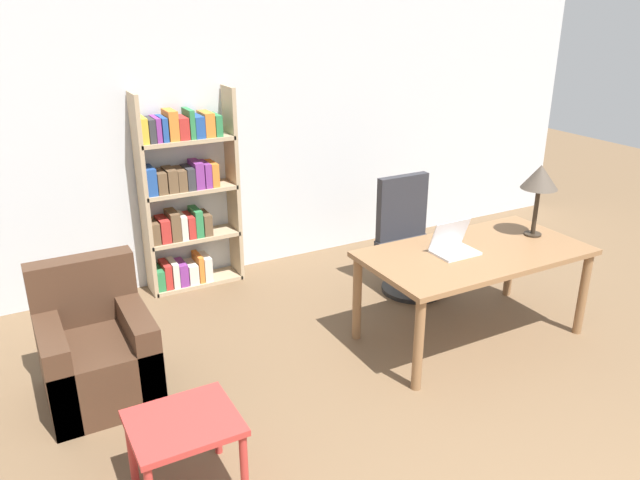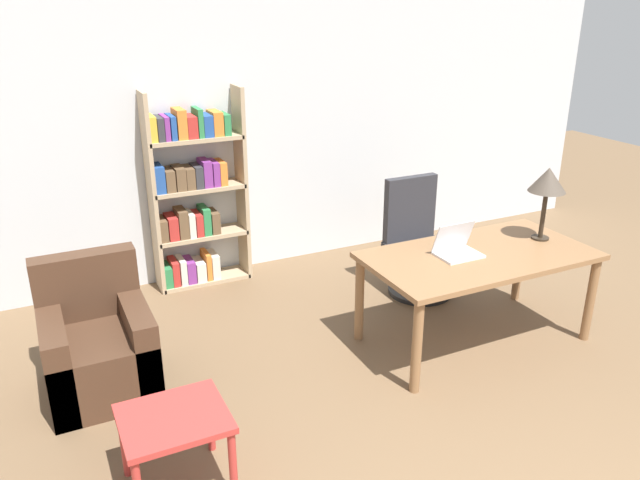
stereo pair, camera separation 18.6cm
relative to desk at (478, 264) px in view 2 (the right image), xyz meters
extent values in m
cube|color=silver|center=(-0.96, 2.16, 0.70)|extent=(8.00, 0.06, 2.70)
cube|color=olive|center=(0.00, 0.00, 0.07)|extent=(1.72, 0.90, 0.04)
cylinder|color=olive|center=(-0.80, -0.39, -0.30)|extent=(0.07, 0.07, 0.69)
cylinder|color=olive|center=(0.80, -0.39, -0.30)|extent=(0.07, 0.07, 0.69)
cylinder|color=olive|center=(-0.80, 0.39, -0.30)|extent=(0.07, 0.07, 0.69)
cylinder|color=olive|center=(0.80, 0.39, -0.30)|extent=(0.07, 0.07, 0.69)
cube|color=silver|center=(-0.17, 0.03, 0.09)|extent=(0.32, 0.24, 0.02)
cube|color=silver|center=(-0.17, 0.11, 0.22)|extent=(0.32, 0.09, 0.23)
cube|color=navy|center=(-0.17, 0.11, 0.22)|extent=(0.29, 0.07, 0.20)
cylinder|color=#2D2319|center=(0.63, 0.03, 0.09)|extent=(0.14, 0.14, 0.01)
cylinder|color=#2D2319|center=(0.63, 0.03, 0.29)|extent=(0.04, 0.04, 0.38)
cone|color=#4C4238|center=(0.63, 0.03, 0.57)|extent=(0.29, 0.29, 0.19)
cylinder|color=black|center=(0.10, 0.86, -0.63)|extent=(0.57, 0.57, 0.04)
cylinder|color=#262626|center=(0.10, 0.86, -0.45)|extent=(0.06, 0.06, 0.31)
cube|color=#2D2D33|center=(0.10, 0.86, -0.25)|extent=(0.53, 0.53, 0.10)
cube|color=#2D2D33|center=(0.10, 1.09, 0.10)|extent=(0.51, 0.08, 0.59)
cube|color=#B2332D|center=(-2.47, -0.57, -0.20)|extent=(0.56, 0.49, 0.04)
cylinder|color=#B2332D|center=(-2.22, -0.78, -0.43)|extent=(0.04, 0.04, 0.43)
cylinder|color=#B2332D|center=(-2.72, -0.35, -0.43)|extent=(0.04, 0.04, 0.43)
cylinder|color=#B2332D|center=(-2.22, -0.35, -0.43)|extent=(0.04, 0.04, 0.43)
cube|color=#472D1E|center=(-2.72, 0.56, -0.43)|extent=(0.69, 0.75, 0.44)
cube|color=#472D1E|center=(-2.72, 0.85, 0.03)|extent=(0.69, 0.16, 0.47)
cube|color=#472D1E|center=(-2.98, 0.56, -0.34)|extent=(0.16, 0.75, 0.60)
cube|color=#472D1E|center=(-2.45, 0.56, -0.34)|extent=(0.16, 0.75, 0.60)
cube|color=tan|center=(-2.01, 1.97, 0.25)|extent=(0.04, 0.28, 1.80)
cube|color=tan|center=(-1.18, 1.97, 0.25)|extent=(0.04, 0.28, 1.80)
cube|color=tan|center=(-1.60, 1.97, -0.63)|extent=(0.82, 0.28, 0.04)
cube|color=#2D7F47|center=(-1.95, 1.97, -0.51)|extent=(0.07, 0.24, 0.19)
cube|color=#B72D28|center=(-1.88, 1.97, -0.49)|extent=(0.06, 0.24, 0.23)
cube|color=silver|center=(-1.81, 1.97, -0.49)|extent=(0.06, 0.24, 0.23)
cube|color=#7F338C|center=(-1.74, 1.97, -0.50)|extent=(0.08, 0.24, 0.21)
cube|color=silver|center=(-1.65, 1.97, -0.52)|extent=(0.09, 0.24, 0.18)
cube|color=orange|center=(-1.57, 1.97, -0.48)|extent=(0.05, 0.24, 0.25)
cube|color=silver|center=(-1.51, 1.97, -0.49)|extent=(0.07, 0.24, 0.23)
cube|color=tan|center=(-1.60, 1.97, -0.18)|extent=(0.82, 0.28, 0.04)
cube|color=brown|center=(-1.95, 1.97, -0.06)|extent=(0.07, 0.24, 0.20)
cube|color=#B72D28|center=(-1.87, 1.97, -0.06)|extent=(0.09, 0.24, 0.21)
cube|color=brown|center=(-1.77, 1.97, -0.03)|extent=(0.09, 0.24, 0.26)
cube|color=silver|center=(-1.70, 1.97, -0.05)|extent=(0.06, 0.24, 0.22)
cube|color=#B72D28|center=(-1.63, 1.97, -0.06)|extent=(0.06, 0.24, 0.20)
cube|color=#2D7F47|center=(-1.56, 1.97, -0.04)|extent=(0.07, 0.24, 0.25)
cube|color=brown|center=(-1.48, 1.97, -0.06)|extent=(0.08, 0.24, 0.20)
cube|color=tan|center=(-1.60, 1.97, 0.27)|extent=(0.82, 0.28, 0.04)
cube|color=#234C99|center=(-1.95, 1.97, 0.41)|extent=(0.09, 0.24, 0.23)
cube|color=brown|center=(-1.86, 1.97, 0.38)|extent=(0.08, 0.24, 0.19)
cube|color=brown|center=(-1.76, 1.97, 0.39)|extent=(0.08, 0.24, 0.20)
cube|color=brown|center=(-1.68, 1.97, 0.38)|extent=(0.08, 0.24, 0.19)
cube|color=#333338|center=(-1.60, 1.97, 0.39)|extent=(0.07, 0.24, 0.20)
cube|color=#7F338C|center=(-1.52, 1.97, 0.41)|extent=(0.08, 0.24, 0.24)
cube|color=#7F338C|center=(-1.45, 1.97, 0.40)|extent=(0.06, 0.24, 0.22)
cube|color=orange|center=(-1.38, 1.97, 0.40)|extent=(0.06, 0.24, 0.21)
cube|color=tan|center=(-1.60, 1.97, 0.72)|extent=(0.82, 0.28, 0.04)
cube|color=gold|center=(-1.96, 1.97, 0.85)|extent=(0.06, 0.24, 0.21)
cube|color=#333338|center=(-1.90, 1.97, 0.84)|extent=(0.06, 0.24, 0.20)
cube|color=#7F338C|center=(-1.84, 1.97, 0.84)|extent=(0.04, 0.24, 0.20)
cube|color=#234C99|center=(-1.79, 1.97, 0.84)|extent=(0.05, 0.24, 0.20)
cube|color=orange|center=(-1.72, 1.97, 0.87)|extent=(0.08, 0.24, 0.25)
cube|color=#B72D28|center=(-1.63, 1.97, 0.83)|extent=(0.09, 0.24, 0.19)
cube|color=#2D7F47|center=(-1.56, 1.97, 0.86)|extent=(0.05, 0.24, 0.25)
cube|color=#234C99|center=(-1.49, 1.97, 0.83)|extent=(0.08, 0.24, 0.19)
cube|color=orange|center=(-1.40, 1.97, 0.84)|extent=(0.09, 0.24, 0.21)
cube|color=#2D7F47|center=(-1.32, 1.97, 0.83)|extent=(0.06, 0.24, 0.18)
camera|label=1|loc=(-3.12, -3.27, 1.89)|focal=35.00mm
camera|label=2|loc=(-2.96, -3.35, 1.89)|focal=35.00mm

